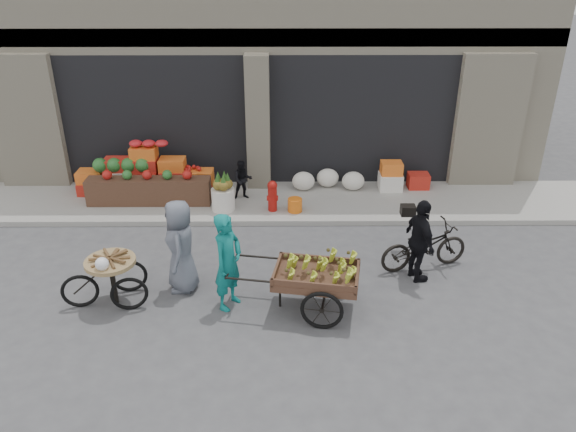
{
  "coord_description": "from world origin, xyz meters",
  "views": [
    {
      "loc": [
        0.62,
        -7.78,
        5.61
      ],
      "look_at": [
        0.68,
        1.28,
        1.1
      ],
      "focal_mm": 35.0,
      "sensor_mm": 36.0,
      "label": 1
    }
  ],
  "objects_px": {
    "orange_bucket": "(295,205)",
    "tricycle_cart": "(112,274)",
    "vendor_woman": "(228,262)",
    "banana_cart": "(313,273)",
    "fire_hydrant": "(272,195)",
    "bicycle": "(424,246)",
    "cyclist": "(420,241)",
    "vendor_grey": "(181,246)",
    "pineapple_bin": "(223,199)",
    "seated_person": "(243,180)"
  },
  "relations": [
    {
      "from": "pineapple_bin",
      "to": "orange_bucket",
      "type": "xyz_separation_m",
      "value": [
        1.6,
        -0.1,
        -0.1
      ]
    },
    {
      "from": "bicycle",
      "to": "cyclist",
      "type": "height_order",
      "value": "cyclist"
    },
    {
      "from": "fire_hydrant",
      "to": "tricycle_cart",
      "type": "height_order",
      "value": "tricycle_cart"
    },
    {
      "from": "banana_cart",
      "to": "bicycle",
      "type": "relative_size",
      "value": 1.43
    },
    {
      "from": "pineapple_bin",
      "to": "tricycle_cart",
      "type": "distance_m",
      "value": 3.73
    },
    {
      "from": "pineapple_bin",
      "to": "banana_cart",
      "type": "distance_m",
      "value": 4.08
    },
    {
      "from": "fire_hydrant",
      "to": "banana_cart",
      "type": "xyz_separation_m",
      "value": [
        0.73,
        -3.58,
        0.21
      ]
    },
    {
      "from": "pineapple_bin",
      "to": "bicycle",
      "type": "relative_size",
      "value": 0.3
    },
    {
      "from": "bicycle",
      "to": "cyclist",
      "type": "xyz_separation_m",
      "value": [
        -0.2,
        -0.4,
        0.33
      ]
    },
    {
      "from": "orange_bucket",
      "to": "banana_cart",
      "type": "bearing_deg",
      "value": -86.2
    },
    {
      "from": "fire_hydrant",
      "to": "seated_person",
      "type": "xyz_separation_m",
      "value": [
        -0.7,
        0.65,
        0.08
      ]
    },
    {
      "from": "pineapple_bin",
      "to": "bicycle",
      "type": "bearing_deg",
      "value": -30.13
    },
    {
      "from": "pineapple_bin",
      "to": "bicycle",
      "type": "height_order",
      "value": "bicycle"
    },
    {
      "from": "orange_bucket",
      "to": "vendor_woman",
      "type": "distance_m",
      "value": 3.63
    },
    {
      "from": "seated_person",
      "to": "fire_hydrant",
      "type": "bearing_deg",
      "value": -52.88
    },
    {
      "from": "fire_hydrant",
      "to": "vendor_grey",
      "type": "bearing_deg",
      "value": -117.59
    },
    {
      "from": "pineapple_bin",
      "to": "cyclist",
      "type": "distance_m",
      "value": 4.65
    },
    {
      "from": "orange_bucket",
      "to": "banana_cart",
      "type": "distance_m",
      "value": 3.57
    },
    {
      "from": "vendor_woman",
      "to": "banana_cart",
      "type": "bearing_deg",
      "value": -67.59
    },
    {
      "from": "vendor_woman",
      "to": "cyclist",
      "type": "xyz_separation_m",
      "value": [
        3.33,
        0.79,
        -0.07
      ]
    },
    {
      "from": "orange_bucket",
      "to": "tricycle_cart",
      "type": "relative_size",
      "value": 0.22
    },
    {
      "from": "fire_hydrant",
      "to": "tricycle_cart",
      "type": "relative_size",
      "value": 0.49
    },
    {
      "from": "seated_person",
      "to": "cyclist",
      "type": "height_order",
      "value": "cyclist"
    },
    {
      "from": "pineapple_bin",
      "to": "tricycle_cart",
      "type": "bearing_deg",
      "value": -114.22
    },
    {
      "from": "vendor_grey",
      "to": "bicycle",
      "type": "bearing_deg",
      "value": 93.93
    },
    {
      "from": "banana_cart",
      "to": "cyclist",
      "type": "distance_m",
      "value": 2.15
    },
    {
      "from": "bicycle",
      "to": "fire_hydrant",
      "type": "bearing_deg",
      "value": 36.76
    },
    {
      "from": "bicycle",
      "to": "pineapple_bin",
      "type": "bearing_deg",
      "value": 44.78
    },
    {
      "from": "orange_bucket",
      "to": "banana_cart",
      "type": "relative_size",
      "value": 0.13
    },
    {
      "from": "tricycle_cart",
      "to": "banana_cart",
      "type": "bearing_deg",
      "value": -17.69
    },
    {
      "from": "vendor_woman",
      "to": "tricycle_cart",
      "type": "relative_size",
      "value": 1.17
    },
    {
      "from": "orange_bucket",
      "to": "banana_cart",
      "type": "xyz_separation_m",
      "value": [
        0.23,
        -3.53,
        0.44
      ]
    },
    {
      "from": "vendor_woman",
      "to": "cyclist",
      "type": "height_order",
      "value": "vendor_woman"
    },
    {
      "from": "banana_cart",
      "to": "tricycle_cart",
      "type": "bearing_deg",
      "value": -174.13
    },
    {
      "from": "banana_cart",
      "to": "bicycle",
      "type": "bearing_deg",
      "value": 41.83
    },
    {
      "from": "banana_cart",
      "to": "vendor_woman",
      "type": "bearing_deg",
      "value": -175.84
    },
    {
      "from": "vendor_woman",
      "to": "orange_bucket",
      "type": "bearing_deg",
      "value": 9.22
    },
    {
      "from": "seated_person",
      "to": "tricycle_cart",
      "type": "bearing_deg",
      "value": -125.75
    },
    {
      "from": "bicycle",
      "to": "banana_cart",
      "type": "bearing_deg",
      "value": 106.88
    },
    {
      "from": "tricycle_cart",
      "to": "cyclist",
      "type": "bearing_deg",
      "value": -6.21
    },
    {
      "from": "vendor_woman",
      "to": "vendor_grey",
      "type": "distance_m",
      "value": 1.01
    },
    {
      "from": "bicycle",
      "to": "cyclist",
      "type": "bearing_deg",
      "value": 138.34
    },
    {
      "from": "fire_hydrant",
      "to": "vendor_grey",
      "type": "xyz_separation_m",
      "value": [
        -1.52,
        -2.91,
        0.34
      ]
    },
    {
      "from": "pineapple_bin",
      "to": "banana_cart",
      "type": "relative_size",
      "value": 0.21
    },
    {
      "from": "seated_person",
      "to": "vendor_grey",
      "type": "xyz_separation_m",
      "value": [
        -0.82,
        -3.56,
        0.26
      ]
    },
    {
      "from": "fire_hydrant",
      "to": "cyclist",
      "type": "distance_m",
      "value": 3.77
    },
    {
      "from": "pineapple_bin",
      "to": "bicycle",
      "type": "distance_m",
      "value": 4.59
    },
    {
      "from": "vendor_grey",
      "to": "pineapple_bin",
      "type": "bearing_deg",
      "value": 167.31
    },
    {
      "from": "tricycle_cart",
      "to": "bicycle",
      "type": "height_order",
      "value": "tricycle_cart"
    },
    {
      "from": "vendor_woman",
      "to": "vendor_grey",
      "type": "relative_size",
      "value": 1.01
    }
  ]
}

